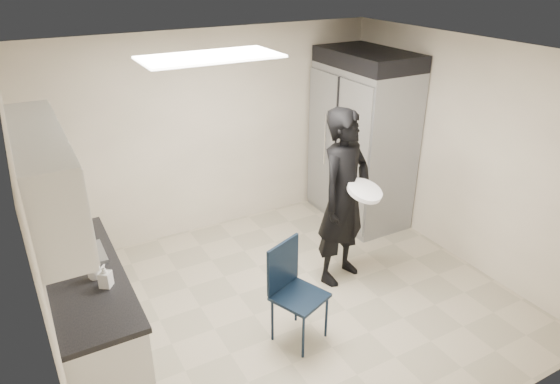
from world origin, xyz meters
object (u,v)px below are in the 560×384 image
lower_counter (92,317)px  commercial_fridge (362,145)px  folding_chair (300,297)px  man_tuxedo (344,198)px

lower_counter → commercial_fridge: size_ratio=0.90×
folding_chair → man_tuxedo: 1.27m
folding_chair → man_tuxedo: man_tuxedo is taller
lower_counter → commercial_fridge: bearing=15.9°
commercial_fridge → folding_chair: commercial_fridge is taller
lower_counter → folding_chair: (1.74, -0.71, 0.06)m
commercial_fridge → man_tuxedo: (-1.09, -1.11, -0.05)m
man_tuxedo → folding_chair: bearing=-163.7°
man_tuxedo → lower_counter: bearing=160.0°
lower_counter → man_tuxedo: 2.75m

